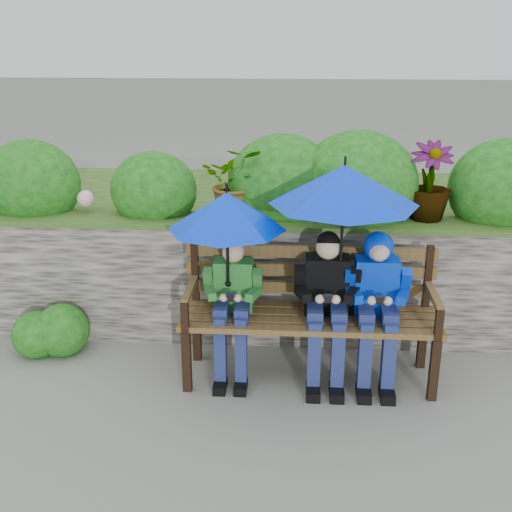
# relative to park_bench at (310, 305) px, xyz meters

# --- Properties ---
(ground) EXTENTS (60.00, 60.00, 0.00)m
(ground) POSITION_rel_park_bench_xyz_m (-0.39, -0.15, -0.56)
(ground) COLOR slate
(ground) RESTS_ON ground
(garden_backdrop) EXTENTS (8.00, 2.84, 1.76)m
(garden_backdrop) POSITION_rel_park_bench_xyz_m (-0.36, 1.47, 0.03)
(garden_backdrop) COLOR #32312E
(garden_backdrop) RESTS_ON ground
(park_bench) EXTENTS (1.87, 0.55, 0.98)m
(park_bench) POSITION_rel_park_bench_xyz_m (0.00, 0.00, 0.00)
(park_bench) COLOR black
(park_bench) RESTS_ON ground
(boy_left) EXTENTS (0.42, 0.49, 1.06)m
(boy_left) POSITION_rel_park_bench_xyz_m (-0.56, -0.08, 0.06)
(boy_left) COLOR #1F5F24
(boy_left) RESTS_ON ground
(boy_middle) EXTENTS (0.47, 0.55, 1.13)m
(boy_middle) POSITION_rel_park_bench_xyz_m (0.12, -0.09, 0.08)
(boy_middle) COLOR black
(boy_middle) RESTS_ON ground
(boy_right) EXTENTS (0.47, 0.57, 1.13)m
(boy_right) POSITION_rel_park_bench_xyz_m (0.47, -0.07, 0.12)
(boy_right) COLOR #0423BF
(boy_right) RESTS_ON ground
(umbrella_left) EXTENTS (0.83, 0.83, 0.76)m
(umbrella_left) POSITION_rel_park_bench_xyz_m (-0.59, -0.09, 0.73)
(umbrella_left) COLOR #002CE6
(umbrella_left) RESTS_ON ground
(umbrella_right) EXTENTS (1.03, 1.03, 0.93)m
(umbrella_right) POSITION_rel_park_bench_xyz_m (0.21, -0.06, 0.92)
(umbrella_right) COLOR #002CE6
(umbrella_right) RESTS_ON ground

